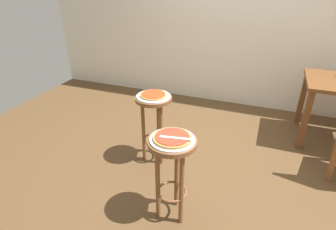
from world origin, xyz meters
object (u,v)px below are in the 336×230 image
Objects in this scene: stool_foreground at (172,163)px; serving_plate_foreground at (172,139)px; pizza_middle at (153,95)px; pizza_foreground at (172,137)px; serving_plate_middle at (153,96)px; pizza_server_knife at (175,138)px; stool_middle at (154,115)px.

serving_plate_foreground is at bearing 0.00° from stool_foreground.
serving_plate_foreground is at bearing -56.57° from pizza_middle.
pizza_middle reaches higher than stool_foreground.
serving_plate_middle is (-0.42, 0.64, -0.02)m from pizza_foreground.
pizza_server_knife is at bearing -33.69° from serving_plate_foreground.
stool_foreground is 0.80m from pizza_middle.
serving_plate_foreground and serving_plate_middle have the same top height.
pizza_middle is (-0.42, 0.64, 0.00)m from pizza_foreground.
pizza_foreground is 0.77m from serving_plate_middle.
stool_foreground is 2.80× the size of pizza_middle.
stool_foreground is 0.23m from pizza_server_knife.
stool_foreground is 2.59× the size of pizza_foreground.
stool_middle is at bearing 123.43° from stool_foreground.
serving_plate_middle reaches higher than stool_middle.
pizza_foreground is 0.77m from pizza_middle.
stool_middle is 2.19× the size of serving_plate_middle.
pizza_middle is at bearing 180.00° from stool_middle.
serving_plate_middle is 0.02m from pizza_middle.
pizza_server_knife reaches higher than stool_middle.
pizza_middle is (-0.00, -0.00, 0.02)m from serving_plate_middle.
pizza_server_knife is at bearing -33.69° from pizza_foreground.
stool_middle is 0.84m from pizza_server_knife.
serving_plate_middle reaches higher than stool_foreground.
pizza_foreground is 0.04m from pizza_server_knife.
serving_plate_middle is 1.46× the size of pizza_server_knife.
serving_plate_middle is at bearing 114.11° from pizza_server_knife.
pizza_middle is at bearing 114.11° from pizza_server_knife.
pizza_middle is 0.80m from pizza_server_knife.
serving_plate_middle is at bearing 123.43° from pizza_foreground.
pizza_server_knife is at bearing -33.69° from stool_foreground.
stool_foreground is 2.19× the size of serving_plate_middle.
serving_plate_foreground is 0.05m from pizza_server_knife.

